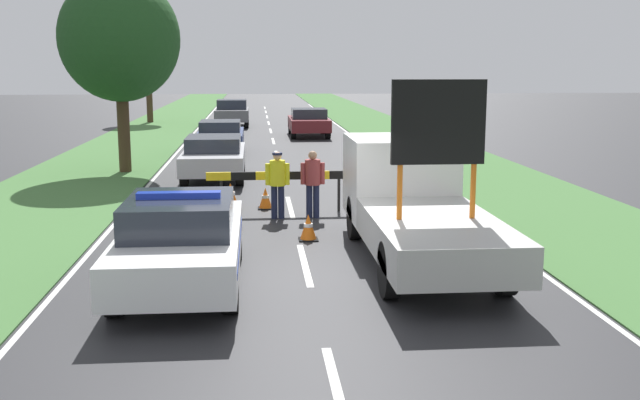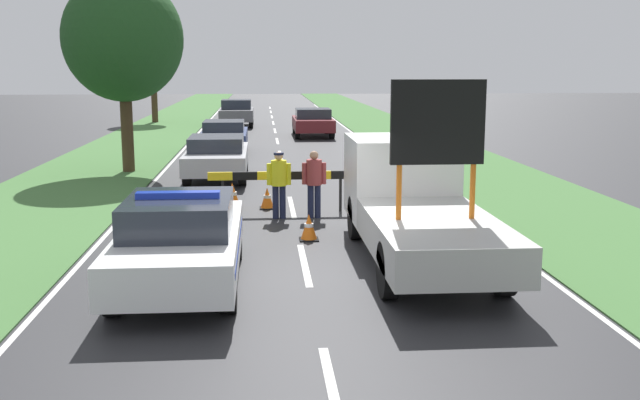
{
  "view_description": "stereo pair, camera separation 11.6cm",
  "coord_description": "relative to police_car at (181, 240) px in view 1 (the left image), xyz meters",
  "views": [
    {
      "loc": [
        -0.86,
        -12.37,
        3.54
      ],
      "look_at": [
        0.31,
        1.03,
        1.1
      ],
      "focal_mm": 42.0,
      "sensor_mm": 36.0,
      "label": 1
    },
    {
      "loc": [
        -0.74,
        -12.38,
        3.54
      ],
      "look_at": [
        0.31,
        1.03,
        1.1
      ],
      "focal_mm": 42.0,
      "sensor_mm": 36.0,
      "label": 2
    }
  ],
  "objects": [
    {
      "name": "road_barrier",
      "position": [
        1.81,
        5.94,
        0.09
      ],
      "size": [
        3.56,
        0.08,
        1.0
      ],
      "rotation": [
        0.0,
        0.0,
        0.03
      ],
      "color": "black",
      "rests_on": "ground"
    },
    {
      "name": "traffic_cone_near_police",
      "position": [
        5.54,
        2.0,
        -0.45
      ],
      "size": [
        0.44,
        0.44,
        0.61
      ],
      "color": "black",
      "rests_on": "ground"
    },
    {
      "name": "ground_plane",
      "position": [
        2.07,
        0.46,
        -0.75
      ],
      "size": [
        160.0,
        160.0,
        0.0
      ],
      "primitive_type": "plane",
      "color": "#28282B"
    },
    {
      "name": "traffic_cone_behind_barrier",
      "position": [
        1.45,
        6.44,
        -0.49
      ],
      "size": [
        0.38,
        0.38,
        0.53
      ],
      "color": "black",
      "rests_on": "ground"
    },
    {
      "name": "lane_markings",
      "position": [
        2.07,
        19.0,
        -0.75
      ],
      "size": [
        8.18,
        72.64,
        0.01
      ],
      "color": "silver",
      "rests_on": "ground"
    },
    {
      "name": "roadside_tree_near_left",
      "position": [
        -3.1,
        13.26,
        3.61
      ],
      "size": [
        3.89,
        3.89,
        6.42
      ],
      "color": "#42301E",
      "rests_on": "ground"
    },
    {
      "name": "police_car",
      "position": [
        0.0,
        0.0,
        0.0
      ],
      "size": [
        1.88,
        4.91,
        1.56
      ],
      "rotation": [
        0.0,
        0.0,
        0.06
      ],
      "color": "white",
      "rests_on": "ground"
    },
    {
      "name": "queued_car_wagon_maroon",
      "position": [
        3.9,
        25.38,
        -0.02
      ],
      "size": [
        1.91,
        4.2,
        1.39
      ],
      "rotation": [
        0.0,
        0.0,
        3.14
      ],
      "color": "maroon",
      "rests_on": "ground"
    },
    {
      "name": "queued_car_hatch_blue",
      "position": [
        -0.16,
        18.34,
        -0.04
      ],
      "size": [
        1.8,
        4.33,
        1.33
      ],
      "rotation": [
        0.0,
        0.0,
        3.14
      ],
      "color": "navy",
      "rests_on": "ground"
    },
    {
      "name": "roadside_tree_near_right",
      "position": [
        -5.22,
        35.18,
        4.03
      ],
      "size": [
        3.16,
        3.16,
        6.49
      ],
      "color": "#42301E",
      "rests_on": "ground"
    },
    {
      "name": "work_truck",
      "position": [
        4.14,
        1.66,
        0.3
      ],
      "size": [
        2.05,
        6.34,
        3.31
      ],
      "rotation": [
        0.0,
        0.0,
        3.09
      ],
      "color": "white",
      "rests_on": "ground"
    },
    {
      "name": "traffic_cone_lane_edge",
      "position": [
        -0.8,
        4.76,
        -0.42
      ],
      "size": [
        0.48,
        0.48,
        0.66
      ],
      "color": "black",
      "rests_on": "ground"
    },
    {
      "name": "police_officer",
      "position": [
        1.72,
        5.22,
        0.18
      ],
      "size": [
        0.56,
        0.36,
        1.57
      ],
      "rotation": [
        0.0,
        0.0,
        2.72
      ],
      "color": "#191E38",
      "rests_on": "ground"
    },
    {
      "name": "traffic_cone_near_truck",
      "position": [
        2.27,
        2.97,
        -0.48
      ],
      "size": [
        0.39,
        0.39,
        0.54
      ],
      "color": "black",
      "rests_on": "ground"
    },
    {
      "name": "queued_car_suv_grey",
      "position": [
        -0.08,
        31.8,
        0.06
      ],
      "size": [
        1.89,
        4.08,
        1.56
      ],
      "rotation": [
        0.0,
        0.0,
        3.14
      ],
      "color": "slate",
      "rests_on": "ground"
    },
    {
      "name": "pedestrian_civilian",
      "position": [
        2.54,
        5.23,
        0.17
      ],
      "size": [
        0.57,
        0.36,
        1.58
      ],
      "rotation": [
        0.0,
        0.0,
        0.43
      ],
      "color": "#191E38",
      "rests_on": "ground"
    },
    {
      "name": "grass_verge_right",
      "position": [
        8.42,
        20.46,
        -0.73
      ],
      "size": [
        4.43,
        120.0,
        0.03
      ],
      "color": "#427038",
      "rests_on": "ground"
    },
    {
      "name": "grass_verge_left",
      "position": [
        -4.28,
        20.46,
        -0.73
      ],
      "size": [
        4.43,
        120.0,
        0.03
      ],
      "color": "#427038",
      "rests_on": "ground"
    },
    {
      "name": "traffic_cone_centre_front",
      "position": [
        0.58,
        6.61,
        -0.43
      ],
      "size": [
        0.46,
        0.46,
        0.64
      ],
      "color": "black",
      "rests_on": "ground"
    },
    {
      "name": "queued_car_sedan_silver",
      "position": [
        -0.07,
        11.55,
        -0.03
      ],
      "size": [
        1.87,
        4.6,
        1.35
      ],
      "rotation": [
        0.0,
        0.0,
        3.14
      ],
      "color": "#B2B2B7",
      "rests_on": "ground"
    }
  ]
}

